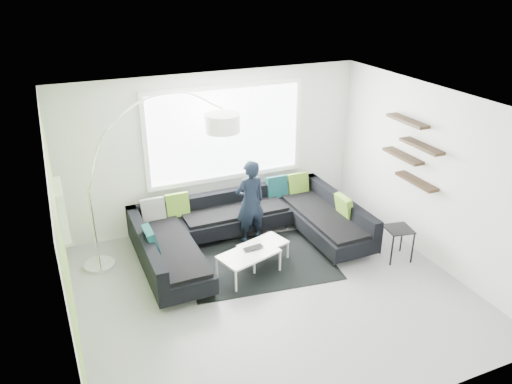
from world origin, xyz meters
TOP-DOWN VIEW (x-y plane):
  - ground at (0.00, 0.00)m, footprint 5.50×5.50m
  - room_shell at (0.04, 0.21)m, footprint 5.54×5.04m
  - sectional_sofa at (0.15, 1.22)m, footprint 3.71×2.31m
  - rug at (0.14, 0.79)m, footprint 2.53×1.98m
  - coffee_table at (0.03, 0.66)m, footprint 1.34×1.00m
  - arc_lamp at (-2.28, 1.69)m, footprint 2.49×0.65m
  - side_table at (2.26, 0.02)m, footprint 0.47×0.47m
  - person at (0.27, 1.50)m, footprint 0.63×0.48m
  - laptop at (-0.04, 0.58)m, footprint 0.36×0.27m

SIDE VIEW (x-z plane):
  - ground at x=0.00m, z-range 0.00..0.00m
  - rug at x=0.14m, z-range 0.00..0.01m
  - coffee_table at x=0.03m, z-range 0.00..0.39m
  - side_table at x=2.26m, z-range 0.00..0.56m
  - sectional_sofa at x=0.15m, z-range -0.05..0.75m
  - laptop at x=-0.04m, z-range 0.39..0.41m
  - person at x=0.27m, z-range 0.00..1.51m
  - arc_lamp at x=-2.28m, z-range 0.00..2.70m
  - room_shell at x=0.04m, z-range 0.40..3.22m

